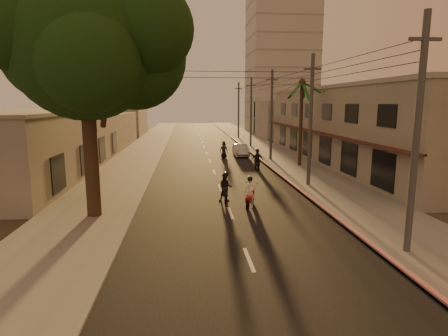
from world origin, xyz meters
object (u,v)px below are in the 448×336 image
(palm_tree, at_px, (302,87))
(scooter_mid_a, at_px, (225,188))
(broadleaf_tree, at_px, (93,46))
(scooter_red, at_px, (250,193))
(scooter_far_a, at_px, (224,150))
(parked_car, at_px, (241,150))
(scooter_mid_b, at_px, (257,161))

(palm_tree, relative_size, scooter_mid_a, 4.55)
(broadleaf_tree, distance_m, scooter_red, 11.00)
(scooter_far_a, height_order, parked_car, scooter_far_a)
(scooter_far_a, bearing_deg, palm_tree, -34.52)
(parked_car, bearing_deg, broadleaf_tree, -116.26)
(palm_tree, distance_m, parked_car, 10.62)
(scooter_mid_a, xyz_separation_m, scooter_far_a, (1.63, 17.51, 0.01))
(palm_tree, relative_size, parked_car, 2.05)
(scooter_red, distance_m, scooter_mid_b, 11.82)
(scooter_red, bearing_deg, palm_tree, 83.82)
(palm_tree, xyz_separation_m, parked_car, (-4.42, 7.16, -6.49))
(parked_car, bearing_deg, scooter_mid_b, -88.95)
(scooter_mid_a, bearing_deg, scooter_far_a, 91.25)
(broadleaf_tree, height_order, scooter_mid_a, broadleaf_tree)
(palm_tree, xyz_separation_m, scooter_mid_a, (-8.01, -11.50, -6.35))
(scooter_red, height_order, scooter_far_a, scooter_far_a)
(broadleaf_tree, distance_m, parked_car, 24.63)
(scooter_mid_a, distance_m, scooter_mid_b, 10.76)
(scooter_mid_b, relative_size, scooter_far_a, 1.04)
(scooter_red, bearing_deg, scooter_mid_a, 151.05)
(scooter_mid_a, xyz_separation_m, parked_car, (3.59, 18.66, -0.14))
(broadleaf_tree, relative_size, palm_tree, 1.48)
(scooter_mid_a, bearing_deg, broadleaf_tree, -153.83)
(scooter_far_a, distance_m, parked_car, 2.28)
(scooter_red, xyz_separation_m, scooter_mid_b, (2.58, 11.54, 0.03))
(broadleaf_tree, xyz_separation_m, scooter_mid_b, (10.41, 12.42, -7.65))
(broadleaf_tree, xyz_separation_m, scooter_red, (7.82, 0.88, -7.68))
(broadleaf_tree, height_order, parked_car, broadleaf_tree)
(broadleaf_tree, relative_size, scooter_mid_b, 6.39)
(broadleaf_tree, distance_m, scooter_mid_b, 17.92)
(palm_tree, relative_size, scooter_red, 4.59)
(scooter_mid_b, bearing_deg, scooter_red, -101.91)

